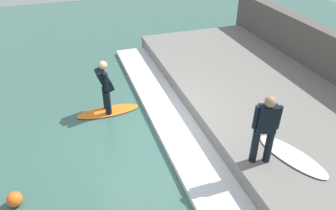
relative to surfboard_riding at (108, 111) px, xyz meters
name	(u,v)px	position (x,y,z in m)	size (l,w,h in m)	color
ground_plane	(143,132)	(0.72, -1.23, -0.03)	(28.00, 28.00, 0.00)	#386056
concrete_ledge	(264,101)	(4.32, -1.23, 0.23)	(4.40, 11.09, 0.52)	slate
wave_foam_crest	(174,124)	(1.57, -1.23, 0.04)	(1.10, 10.53, 0.15)	silver
surfboard_riding	(108,111)	(0.00, 0.00, 0.00)	(1.79, 0.62, 0.06)	orange
surfer_riding	(105,84)	(0.00, 0.00, 0.88)	(0.46, 0.67, 1.54)	black
surfer_waiting_near	(265,127)	(2.62, -3.64, 1.36)	(0.51, 0.35, 1.56)	black
surfboard_waiting_near	(292,156)	(3.35, -3.77, 0.52)	(1.04, 1.77, 0.06)	white
marker_buoy	(15,199)	(-2.30, -2.77, 0.12)	(0.31, 0.31, 0.31)	orange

